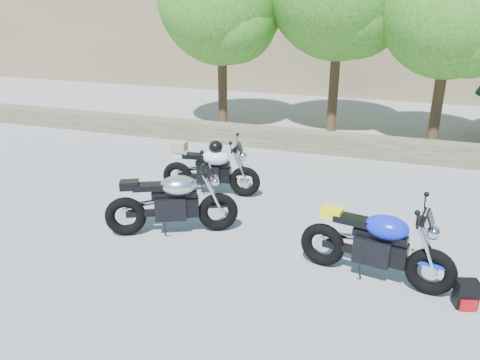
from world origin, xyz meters
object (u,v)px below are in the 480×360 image
Objects in this scene: silver_bike at (173,203)px; white_bike at (210,168)px; blue_bike at (376,245)px; backpack at (466,294)px.

white_bike is at bearing 66.75° from silver_bike.
white_bike is 0.94× the size of blue_bike.
silver_bike reaches higher than blue_bike.
blue_bike is (3.28, -0.35, -0.01)m from silver_bike.
white_bike is 3.98m from blue_bike.
white_bike reaches higher than blue_bike.
silver_bike is 1.79m from white_bike.
silver_bike is 4.49m from backpack.
white_bike is (-0.07, 1.79, 0.01)m from silver_bike.
white_bike reaches higher than silver_bike.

